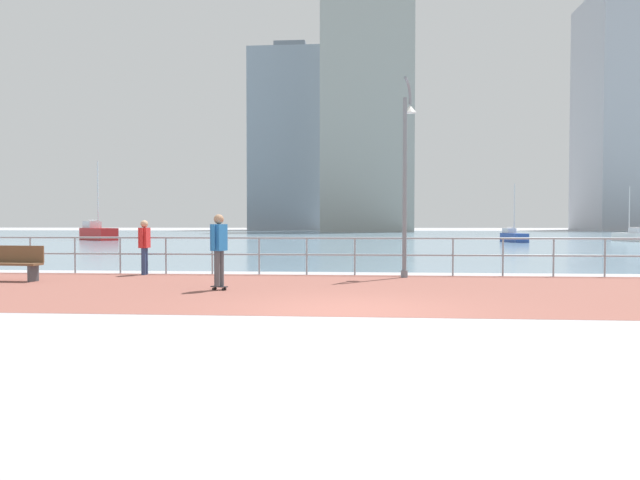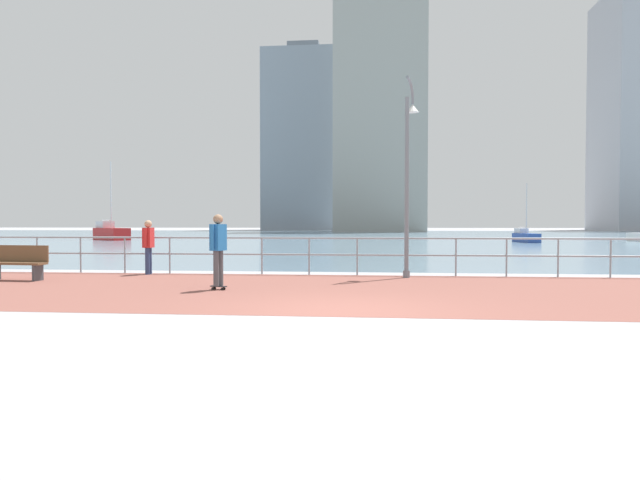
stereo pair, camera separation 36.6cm
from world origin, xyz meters
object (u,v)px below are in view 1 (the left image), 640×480
Objects in this scene: sailboat_red at (98,233)px; sailboat_navy at (513,237)px; bystander at (144,243)px; skateboarder at (219,245)px; sailboat_teal at (630,236)px; park_bench at (12,263)px; lamppost at (406,167)px.

sailboat_navy is at bearing -4.19° from sailboat_red.
sailboat_red reaches higher than bystander.
bystander is 34.22m from sailboat_navy.
sailboat_teal reaches higher than skateboarder.
bystander is 35.72m from sailboat_red.
sailboat_teal is at bearing 55.02° from skateboarder.
sailboat_navy is (20.73, 31.10, -0.05)m from park_bench.
sailboat_teal is 0.98× the size of sailboat_navy.
sailboat_teal is at bearing 15.60° from sailboat_navy.
skateboarder is 1.07× the size of bystander.
park_bench is at bearing -123.69° from sailboat_navy.
sailboat_red reaches higher than lamppost.
lamppost is 0.81× the size of sailboat_red.
sailboat_teal is at bearing 48.80° from bystander.
skateboarder is 4.73m from bystander.
skateboarder is 35.90m from sailboat_navy.
sailboat_navy is (14.86, 32.67, -0.60)m from skateboarder.
park_bench is 45.71m from sailboat_teal.
lamppost is 10.79m from park_bench.
lamppost reaches higher than bystander.
sailboat_teal is at bearing 0.32° from sailboat_red.
sailboat_teal is (30.68, 33.88, -0.05)m from park_bench.
sailboat_navy is (17.98, 29.11, -0.50)m from bystander.
sailboat_teal is (27.92, 31.89, -0.51)m from bystander.
bystander is at bearing 131.21° from skateboarder.
bystander reaches higher than park_bench.
skateboarder is 0.38× the size of sailboat_navy.
lamppost reaches higher than park_bench.
sailboat_red reaches higher than sailboat_navy.
bystander is 0.35× the size of sailboat_navy.
sailboat_navy is at bearing -164.40° from sailboat_teal.
sailboat_red is (-24.12, 31.74, -2.42)m from lamppost.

